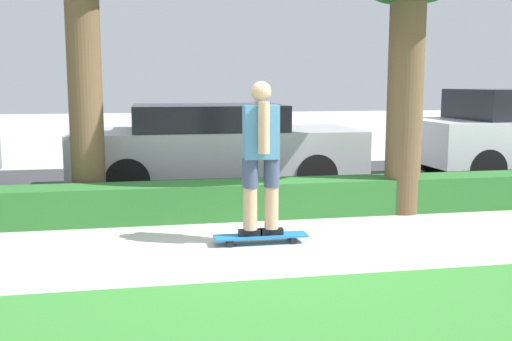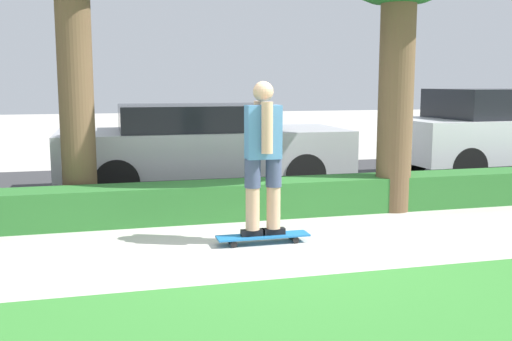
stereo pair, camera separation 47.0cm
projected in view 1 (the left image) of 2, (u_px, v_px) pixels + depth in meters
ground_plane at (267, 249)px, 6.43m from camera, size 60.00×60.00×0.00m
street_asphalt at (218, 184)px, 10.51m from camera, size 18.51×5.00×0.01m
hedge_row at (243, 199)px, 7.95m from camera, size 18.51×0.60×0.48m
skateboard at (261, 237)px, 6.65m from camera, size 1.04×0.24×0.10m
skater_person at (261, 154)px, 6.51m from camera, size 0.50×0.44×1.69m
parked_car_middle at (215, 144)px, 9.94m from camera, size 4.71×1.95×1.42m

